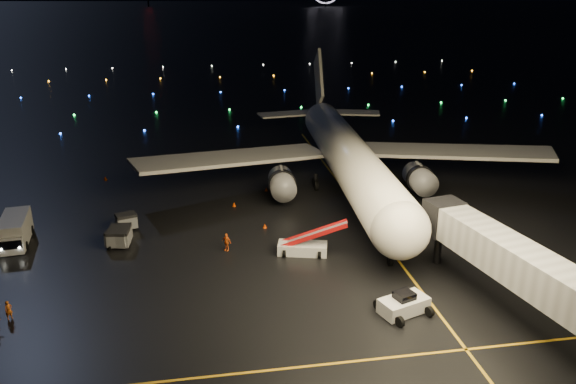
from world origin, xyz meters
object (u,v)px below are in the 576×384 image
Objects in this scene: crew_a at (9,310)px; crew_c at (226,242)px; service_truck at (15,230)px; baggage_cart_3 at (117,239)px; baggage_cart_2 at (126,222)px; baggage_cart_0 at (121,233)px; belt_loader at (303,238)px; baggage_cart_1 at (119,239)px; pushback_tug at (404,303)px; airliner at (344,127)px.

crew_a is 0.86× the size of crew_c.
service_truck is 3.67× the size of baggage_cart_3.
service_truck is at bearing 178.41° from baggage_cart_3.
crew_a is 18.35m from baggage_cart_2.
crew_a is 20.42m from crew_c.
service_truck is 10.94m from baggage_cart_3.
baggage_cart_0 is at bearing -14.80° from service_truck.
belt_loader is 3.35× the size of baggage_cart_1.
pushback_tug reaches higher than baggage_cart_2.
pushback_tug is 30.24m from baggage_cart_0.
pushback_tug reaches higher than baggage_cart_3.
baggage_cart_1 is at bearing -153.27° from crew_c.
service_truck reaches higher than baggage_cart_0.
baggage_cart_0 is (-18.21, 5.90, -0.84)m from belt_loader.
baggage_cart_2 is (-24.09, 21.08, -0.04)m from pushback_tug.
airliner is at bearing 11.46° from service_truck.
baggage_cart_2 reaches higher than baggage_cart_1.
service_truck reaches higher than baggage_cart_1.
baggage_cart_1 is 1.00× the size of baggage_cart_3.
crew_a is (-31.57, 4.32, -0.14)m from pushback_tug.
crew_a is 15.44m from baggage_cart_0.
service_truck reaches higher than baggage_cart_2.
baggage_cart_2 is (7.49, 16.75, 0.10)m from crew_a.
crew_a is (-34.74, -27.68, -7.00)m from airliner.
baggage_cart_1 is at bearing -179.37° from belt_loader.
pushback_tug is 13.54m from belt_loader.
pushback_tug is at bearing -46.89° from crew_a.
pushback_tug is at bearing -32.64° from baggage_cart_0.
airliner is 32.88m from pushback_tug.
crew_a is at bearing -111.68° from crew_c.
baggage_cart_3 is at bearing 21.05° from crew_a.
baggage_cart_3 is (-18.43, 4.51, -0.83)m from belt_loader.
pushback_tug is at bearing -60.14° from baggage_cart_2.
service_truck is 15.59m from crew_a.
crew_a is at bearing -148.69° from belt_loader.
baggage_cart_0 is 0.99× the size of baggage_cart_2.
service_truck is at bearing 175.64° from baggage_cart_0.
baggage_cart_2 is at bearing 119.63° from pushback_tug.
baggage_cart_2 reaches higher than crew_a.
belt_loader is at bearing -21.05° from service_truck.
baggage_cart_1 is at bearing 126.67° from pushback_tug.
belt_loader is 3.35× the size of baggage_cart_3.
crew_c is 0.88× the size of baggage_cart_1.
airliner is 29.22× the size of crew_c.
pushback_tug is 1.90× the size of baggage_cart_0.
baggage_cart_2 is at bearing 98.20° from baggage_cart_3.
belt_loader reaches higher than service_truck.
baggage_cart_2 is at bearing 26.83° from crew_a.
baggage_cart_1 is at bearing -113.06° from baggage_cart_2.
crew_c is (18.01, 9.64, 0.14)m from crew_a.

